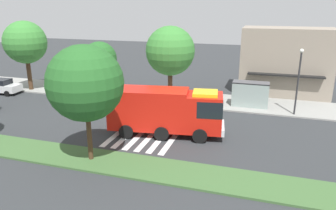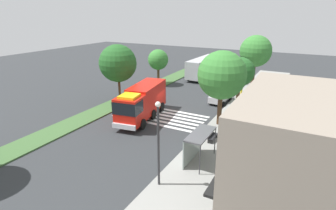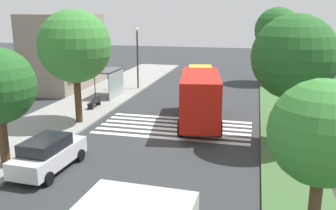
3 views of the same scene
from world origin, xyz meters
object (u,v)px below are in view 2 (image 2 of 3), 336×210
at_px(parked_car_west, 242,77).
at_px(bench_near_shelter, 212,136).
at_px(median_tree_west, 118,63).
at_px(sidewalk_tree_center, 222,75).
at_px(sidewalk_tree_far_west, 256,51).
at_px(bus_stop_shelter, 196,141).
at_px(street_lamp, 158,138).
at_px(fire_truck, 141,101).
at_px(sidewalk_tree_west, 240,72).
at_px(transit_bus, 204,66).
at_px(median_tree_far_west, 158,60).
at_px(fire_hydrant, 241,91).
at_px(parked_car_mid, 221,96).

xyz_separation_m(parked_car_west, bench_near_shelter, (23.69, 2.82, -0.28)).
distance_m(bench_near_shelter, median_tree_west, 16.14).
bearing_deg(sidewalk_tree_center, sidewalk_tree_far_west, 180.00).
xyz_separation_m(bus_stop_shelter, street_lamp, (4.12, -1.05, 1.82)).
bearing_deg(median_tree_west, sidewalk_tree_center, 85.15).
distance_m(fire_truck, sidewalk_tree_west, 13.34).
xyz_separation_m(transit_bus, sidewalk_tree_west, (12.05, 9.30, 2.14)).
relative_size(sidewalk_tree_west, median_tree_far_west, 1.05).
height_order(transit_bus, median_tree_west, median_tree_west).
distance_m(median_tree_west, fire_hydrant, 18.02).
height_order(parked_car_west, sidewalk_tree_center, sidewalk_tree_center).
bearing_deg(sidewalk_tree_west, parked_car_west, -169.39).
bearing_deg(parked_car_mid, bench_near_shelter, 16.13).
distance_m(transit_bus, bus_stop_shelter, 29.70).
xyz_separation_m(bench_near_shelter, median_tree_far_west, (-15.42, -14.57, 3.55)).
bearing_deg(sidewalk_tree_west, median_tree_west, -64.16).
xyz_separation_m(bench_near_shelter, sidewalk_tree_far_west, (-21.41, -0.62, 5.08)).
distance_m(bus_stop_shelter, sidewalk_tree_center, 8.76).
bearing_deg(parked_car_mid, sidewalk_tree_center, 18.60).
height_order(parked_car_mid, sidewalk_tree_far_west, sidewalk_tree_far_west).
distance_m(bench_near_shelter, street_lamp, 8.76).
relative_size(sidewalk_tree_center, fire_hydrant, 11.07).
xyz_separation_m(parked_car_west, sidewalk_tree_far_west, (2.28, 2.20, 4.79)).
height_order(bus_stop_shelter, sidewalk_tree_center, sidewalk_tree_center).
distance_m(street_lamp, sidewalk_tree_far_west, 29.60).
relative_size(sidewalk_tree_west, sidewalk_tree_center, 0.77).
height_order(sidewalk_tree_west, median_tree_far_west, sidewalk_tree_west).
bearing_deg(bench_near_shelter, sidewalk_tree_center, -171.16).
bearing_deg(transit_bus, sidewalk_tree_far_west, -103.41).
height_order(sidewalk_tree_far_west, sidewalk_tree_west, sidewalk_tree_far_west).
bearing_deg(fire_truck, bus_stop_shelter, 48.56).
relative_size(street_lamp, sidewalk_tree_center, 0.78).
bearing_deg(bench_near_shelter, street_lamp, -7.17).
bearing_deg(parked_car_mid, transit_bus, -147.75).
height_order(sidewalk_tree_far_west, fire_hydrant, sidewalk_tree_far_west).
bearing_deg(sidewalk_tree_west, street_lamp, -1.14).
xyz_separation_m(transit_bus, bench_near_shelter, (23.98, 9.92, -1.51)).
bearing_deg(bench_near_shelter, sidewalk_tree_west, -177.02).
bearing_deg(street_lamp, parked_car_mid, -174.79).
bearing_deg(transit_bus, street_lamp, -162.46).
height_order(parked_car_west, bus_stop_shelter, bus_stop_shelter).
height_order(fire_truck, bench_near_shelter, fire_truck).
distance_m(median_tree_far_west, median_tree_west, 10.30).
xyz_separation_m(street_lamp, sidewalk_tree_far_west, (-29.53, 0.40, 1.96)).
relative_size(parked_car_mid, median_tree_west, 0.60).
xyz_separation_m(fire_truck, sidewalk_tree_center, (-2.37, 8.19, 3.34)).
bearing_deg(fire_truck, parked_car_mid, 140.03).
bearing_deg(fire_hydrant, parked_car_west, -167.17).
bearing_deg(bus_stop_shelter, sidewalk_tree_far_west, -178.54).
height_order(transit_bus, sidewalk_tree_center, sidewalk_tree_center).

